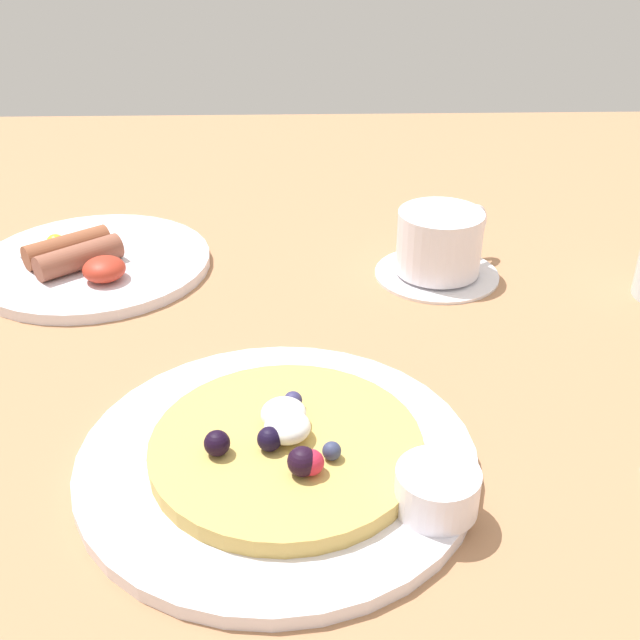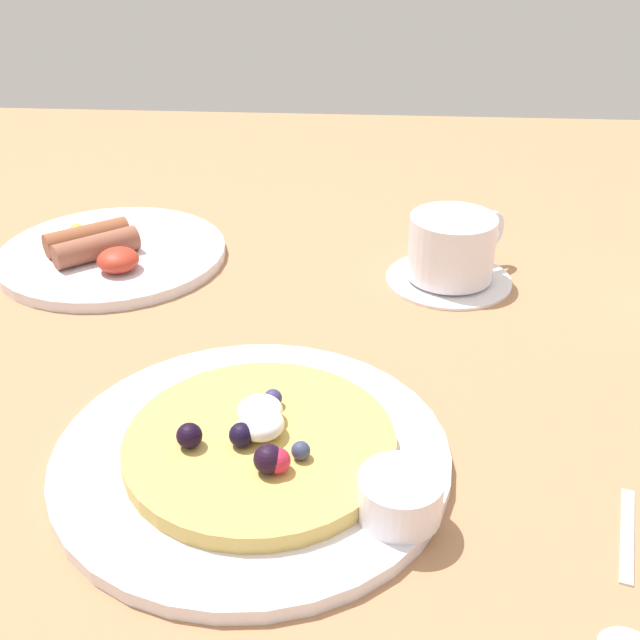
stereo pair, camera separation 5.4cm
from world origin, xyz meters
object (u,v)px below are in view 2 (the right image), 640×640
Objects in this scene: pancake_plate at (252,455)px; breakfast_plate at (113,254)px; syrup_ramekin at (400,496)px; coffee_cup at (453,245)px; coffee_saucer at (449,278)px; teaspoon at (627,600)px.

pancake_plate is 0.37m from breakfast_plate.
pancake_plate is 5.19× the size of syrup_ramekin.
pancake_plate is 2.73× the size of coffee_cup.
coffee_cup reaches higher than syrup_ramekin.
coffee_cup is at bearing 61.33° from pancake_plate.
coffee_cup is (0.06, 0.34, 0.01)m from syrup_ramekin.
pancake_plate is 2.19× the size of coffee_saucer.
breakfast_plate is at bearing 128.61° from syrup_ramekin.
pancake_plate reaches higher than teaspoon.
syrup_ramekin is 0.22× the size of breakfast_plate.
teaspoon is at bearing -44.78° from breakfast_plate.
coffee_saucer is 0.94× the size of teaspoon.
breakfast_plate is at bearing 175.87° from coffee_cup.
syrup_ramekin is at bearing -51.39° from breakfast_plate.
coffee_cup is (0.00, 0.00, 0.04)m from coffee_saucer.
breakfast_plate is 0.35m from coffee_saucer.
syrup_ramekin reaches higher than teaspoon.
syrup_ramekin is 0.35m from coffee_saucer.
coffee_saucer is (0.35, -0.03, -0.00)m from breakfast_plate.
coffee_saucer is at bearing 80.71° from syrup_ramekin.
syrup_ramekin is 0.14m from teaspoon.
coffee_cup reaches higher than breakfast_plate.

